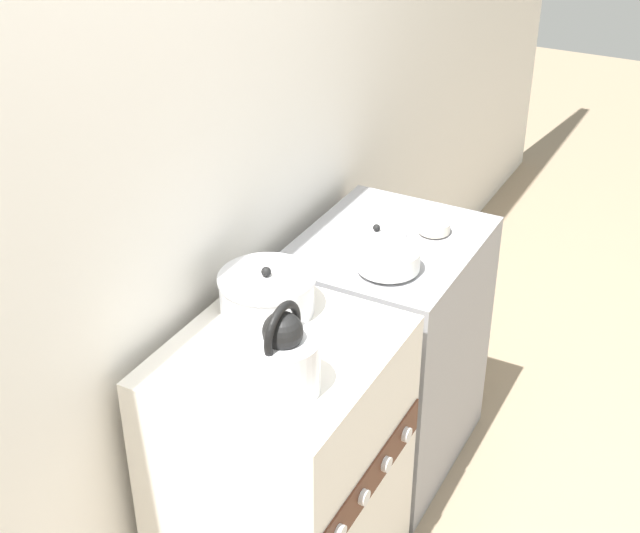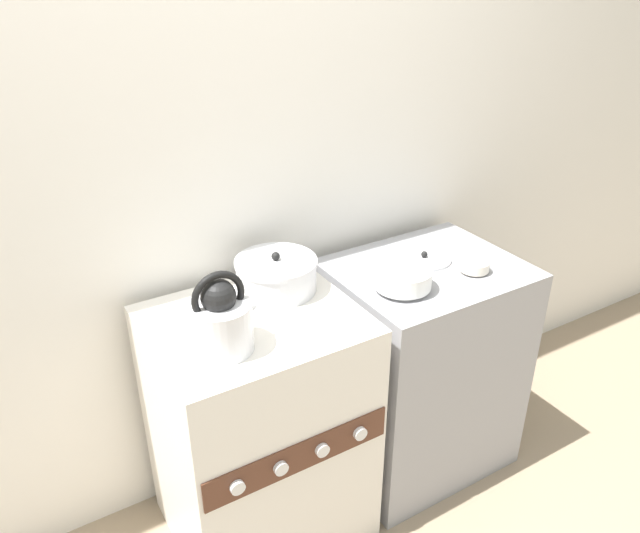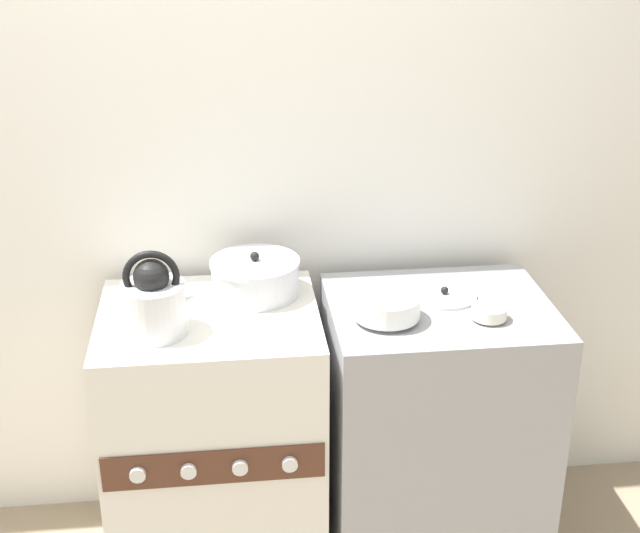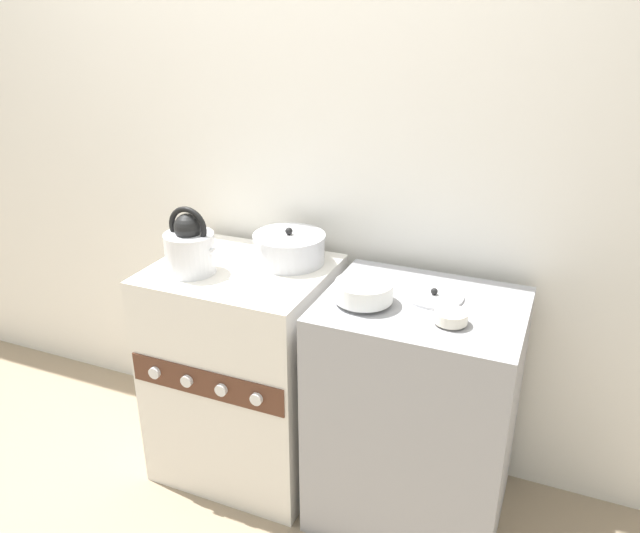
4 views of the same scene
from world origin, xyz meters
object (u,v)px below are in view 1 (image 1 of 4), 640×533
enamel_bowl (388,259)px  loose_pot_lid (376,232)px  kettle (284,357)px  small_ceramic_bowl (434,227)px  stove (283,474)px  cooking_pot (267,293)px

enamel_bowl → loose_pot_lid: 0.25m
kettle → enamel_bowl: (0.65, 0.02, -0.06)m
small_ceramic_bowl → loose_pot_lid: small_ceramic_bowl is taller
kettle → small_ceramic_bowl: 0.95m
stove → small_ceramic_bowl: size_ratio=8.54×
small_ceramic_bowl → loose_pot_lid: size_ratio=0.52×
kettle → cooking_pot: bearing=37.7°
enamel_bowl → loose_pot_lid: (0.20, 0.13, -0.04)m
enamel_bowl → cooking_pot: bearing=150.9°
stove → enamel_bowl: (0.51, -0.08, 0.47)m
kettle → enamel_bowl: bearing=1.6°
stove → small_ceramic_bowl: small_ceramic_bowl is taller
cooking_pot → stove: bearing=-139.6°
small_ceramic_bowl → loose_pot_lid: 0.19m
small_ceramic_bowl → enamel_bowl: bearing=174.0°
stove → cooking_pot: 0.53m
cooking_pot → loose_pot_lid: bearing=-7.1°
stove → enamel_bowl: 0.70m
stove → loose_pot_lid: bearing=4.2°
cooking_pot → enamel_bowl: size_ratio=1.42×
loose_pot_lid → enamel_bowl: bearing=-146.8°
cooking_pot → enamel_bowl: cooking_pot is taller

